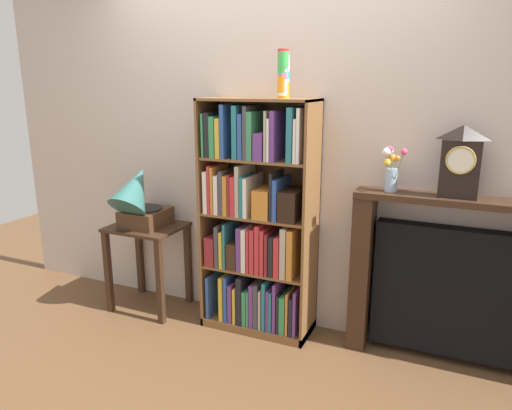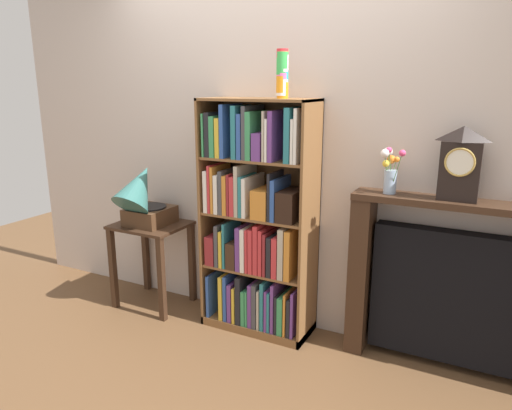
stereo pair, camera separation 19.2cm
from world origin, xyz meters
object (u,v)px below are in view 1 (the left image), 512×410
object	(u,v)px
fireplace_mantel	(453,284)
mantel_clock	(461,162)
side_table_left	(148,247)
bookshelf	(257,228)
flower_vase	(391,169)
cup_stack	(283,74)
gramophone	(139,198)

from	to	relation	value
fireplace_mantel	mantel_clock	size ratio (longest dim) A/B	2.94
fireplace_mantel	side_table_left	bearing A→B (deg)	-176.53
bookshelf	mantel_clock	xyz separation A→B (m)	(1.24, 0.07, 0.53)
mantel_clock	flower_vase	distance (m)	0.39
flower_vase	bookshelf	bearing A→B (deg)	-175.67
cup_stack	fireplace_mantel	size ratio (longest dim) A/B	0.24
bookshelf	mantel_clock	size ratio (longest dim) A/B	3.89
bookshelf	side_table_left	xyz separation A→B (m)	(-0.90, -0.04, -0.26)
bookshelf	side_table_left	size ratio (longest dim) A/B	2.43
cup_stack	gramophone	distance (m)	1.40
cup_stack	mantel_clock	xyz separation A→B (m)	(1.05, 0.09, -0.49)
gramophone	mantel_clock	xyz separation A→B (m)	(2.14, 0.18, 0.38)
cup_stack	mantel_clock	bearing A→B (deg)	4.97
side_table_left	gramophone	xyz separation A→B (m)	(-0.00, -0.07, 0.40)
gramophone	fireplace_mantel	bearing A→B (deg)	5.34
side_table_left	gramophone	size ratio (longest dim) A/B	1.26
gramophone	mantel_clock	size ratio (longest dim) A/B	1.27
bookshelf	gramophone	xyz separation A→B (m)	(-0.90, -0.11, 0.15)
side_table_left	fireplace_mantel	size ratio (longest dim) A/B	0.54
bookshelf	gramophone	bearing A→B (deg)	-172.74
bookshelf	cup_stack	world-z (taller)	cup_stack
cup_stack	gramophone	xyz separation A→B (m)	(-1.09, -0.09, -0.87)
cup_stack	side_table_left	xyz separation A→B (m)	(-1.09, -0.02, -1.28)
bookshelf	fireplace_mantel	xyz separation A→B (m)	(1.27, 0.09, -0.23)
cup_stack	side_table_left	bearing A→B (deg)	-179.07
side_table_left	mantel_clock	size ratio (longest dim) A/B	1.60
cup_stack	mantel_clock	world-z (taller)	cup_stack
fireplace_mantel	gramophone	bearing A→B (deg)	-174.66
gramophone	mantel_clock	distance (m)	2.18
flower_vase	cup_stack	bearing A→B (deg)	-172.29
bookshelf	gramophone	size ratio (longest dim) A/B	3.07
fireplace_mantel	flower_vase	bearing A→B (deg)	-176.76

